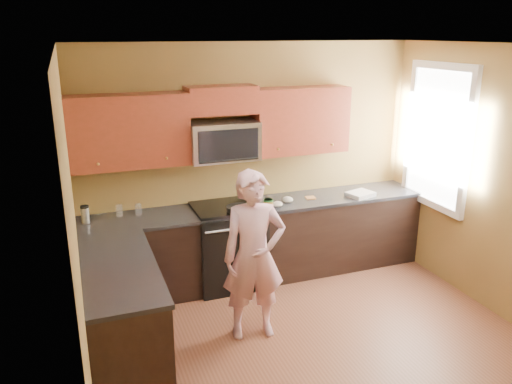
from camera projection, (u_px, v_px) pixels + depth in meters
name	position (u px, v px, depth m)	size (l,w,h in m)	color
floor	(327.00, 357.00, 4.59)	(4.00, 4.00, 0.00)	brown
ceiling	(342.00, 46.00, 3.78)	(4.00, 4.00, 0.00)	white
wall_back	(251.00, 161.00, 5.97)	(4.00, 4.00, 0.00)	brown
wall_left	(77.00, 252.00, 3.52)	(4.00, 4.00, 0.00)	brown
cabinet_back_run	(260.00, 242.00, 5.98)	(4.00, 0.60, 0.88)	black
cabinet_left_run	(122.00, 316.00, 4.43)	(0.60, 1.60, 0.88)	black
countertop_back	(261.00, 206.00, 5.83)	(4.00, 0.62, 0.04)	black
countertop_left	(119.00, 268.00, 4.30)	(0.62, 1.60, 0.04)	black
stove	(228.00, 245.00, 5.81)	(0.76, 0.65, 0.95)	black
microwave	(223.00, 160.00, 5.63)	(0.76, 0.40, 0.42)	silver
upper_cab_left	(132.00, 167.00, 5.33)	(1.22, 0.33, 0.75)	maroon
upper_cab_right	(299.00, 152.00, 5.97)	(1.12, 0.33, 0.75)	maroon
upper_cab_over_mw	(221.00, 100.00, 5.47)	(0.76, 0.33, 0.30)	maroon
window	(438.00, 137.00, 5.82)	(0.06, 1.06, 1.66)	white
woman	(254.00, 256.00, 4.73)	(0.59, 0.39, 1.63)	#D16888
frying_pan	(238.00, 211.00, 5.51)	(0.26, 0.45, 0.06)	black
butter_tub	(268.00, 205.00, 5.80)	(0.11, 0.11, 0.08)	gold
toast_slice	(310.00, 198.00, 6.01)	(0.11, 0.11, 0.01)	#B27F47
napkin_a	(278.00, 204.00, 5.73)	(0.11, 0.12, 0.06)	silver
napkin_b	(288.00, 200.00, 5.87)	(0.12, 0.13, 0.07)	silver
dish_towel	(360.00, 194.00, 6.09)	(0.30, 0.24, 0.05)	silver
travel_mug	(86.00, 223.00, 5.25)	(0.09, 0.09, 0.19)	silver
glass_a	(119.00, 211.00, 5.43)	(0.07, 0.07, 0.12)	silver
glass_c	(138.00, 209.00, 5.46)	(0.07, 0.07, 0.12)	silver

